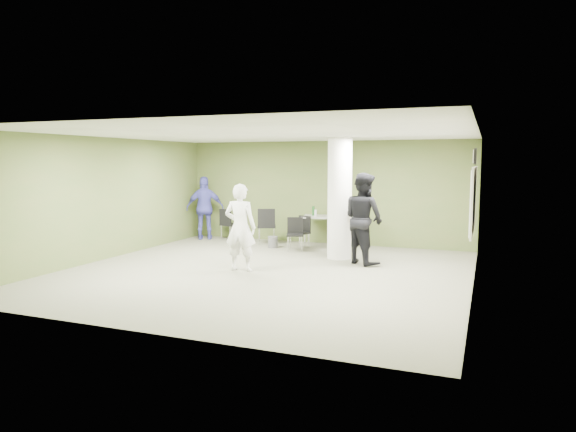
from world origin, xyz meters
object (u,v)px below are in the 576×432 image
at_px(woman_white, 240,227).
at_px(man_blue, 205,208).
at_px(folding_table, 335,218).
at_px(chair_back_left, 228,222).
at_px(man_black, 363,218).

bearing_deg(woman_white, man_blue, -56.83).
xyz_separation_m(folding_table, chair_back_left, (-3.17, 0.02, -0.24)).
xyz_separation_m(chair_back_left, woman_white, (2.21, -3.63, 0.38)).
distance_m(folding_table, man_black, 2.33).
height_order(folding_table, chair_back_left, folding_table).
height_order(chair_back_left, man_blue, man_blue).
bearing_deg(chair_back_left, man_blue, 27.43).
height_order(folding_table, woman_white, woman_white).
xyz_separation_m(chair_back_left, man_black, (4.40, -1.98, 0.48)).
distance_m(folding_table, chair_back_left, 3.18).
distance_m(chair_back_left, man_black, 4.85).
bearing_deg(woman_white, chair_back_left, -65.14).
bearing_deg(man_black, chair_back_left, 12.29).
distance_m(chair_back_left, man_blue, 0.79).
relative_size(folding_table, man_black, 0.90).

